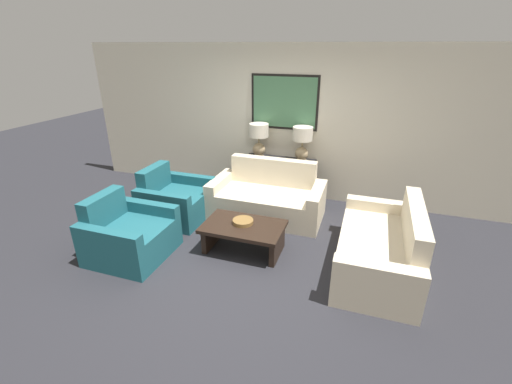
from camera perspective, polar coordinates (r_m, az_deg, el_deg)
ground_plane at (r=4.64m, az=-3.05°, el=-10.90°), size 20.00×20.00×0.00m
back_wall at (r=6.19m, az=4.76°, el=11.36°), size 7.77×0.12×2.65m
console_table at (r=6.21m, az=3.86°, el=2.21°), size 1.25×0.38×0.75m
table_lamp_left at (r=6.09m, az=0.48°, el=9.17°), size 0.34×0.34×0.60m
table_lamp_right at (r=5.90m, az=7.72°, el=8.49°), size 0.34×0.34×0.60m
couch_by_back_wall at (r=5.61m, az=1.91°, el=-1.10°), size 1.80×0.92×0.88m
couch_by_side at (r=4.56m, az=20.14°, el=-8.85°), size 0.92×1.80×0.88m
coffee_table at (r=4.65m, az=-2.09°, el=-6.65°), size 1.08×0.68×0.39m
decorative_bowl at (r=4.63m, az=-2.19°, el=-4.93°), size 0.28×0.28×0.05m
armchair_near_back_wall at (r=5.69m, az=-13.36°, el=-1.44°), size 0.94×0.97×0.83m
armchair_near_camera at (r=4.87m, az=-20.41°, el=-6.82°), size 0.94×0.97×0.83m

